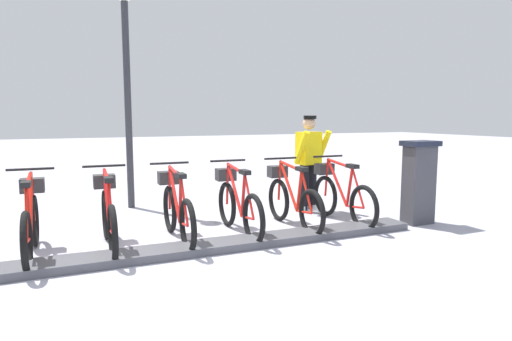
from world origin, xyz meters
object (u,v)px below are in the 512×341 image
object	(u,v)px
bike_docked_1	(292,199)
bike_docked_5	(31,221)
worker_near_rack	(309,159)
lamp_post	(126,63)
bike_docked_2	(237,203)
payment_kiosk	(419,181)
bike_docked_0	(341,195)
bike_docked_3	(177,209)
bike_docked_4	(108,214)

from	to	relation	value
bike_docked_1	bike_docked_5	xyz separation A→B (m)	(0.00, 3.47, 0.00)
worker_near_rack	lamp_post	world-z (taller)	lamp_post
bike_docked_2	bike_docked_5	xyz separation A→B (m)	(0.00, 2.60, 0.00)
bike_docked_1	payment_kiosk	bearing A→B (deg)	-106.77
bike_docked_5	lamp_post	bearing A→B (deg)	-31.30
payment_kiosk	bike_docked_5	world-z (taller)	payment_kiosk
bike_docked_5	payment_kiosk	bearing A→B (deg)	-96.08
bike_docked_0	bike_docked_2	world-z (taller)	same
bike_docked_0	bike_docked_3	xyz separation A→B (m)	(0.00, 2.60, 0.00)
payment_kiosk	bike_docked_3	size ratio (longest dim) A/B	0.74
bike_docked_5	lamp_post	distance (m)	3.56
lamp_post	bike_docked_5	bearing A→B (deg)	148.70
bike_docked_1	worker_near_rack	world-z (taller)	worker_near_rack
bike_docked_4	bike_docked_5	size ratio (longest dim) A/B	1.00
bike_docked_3	bike_docked_4	distance (m)	0.87
bike_docked_4	worker_near_rack	xyz separation A→B (m)	(0.90, -3.42, 0.48)
bike_docked_2	worker_near_rack	xyz separation A→B (m)	(0.90, -1.69, 0.48)
payment_kiosk	bike_docked_0	xyz separation A→B (m)	(0.57, 1.03, -0.24)
bike_docked_0	worker_near_rack	xyz separation A→B (m)	(0.90, 0.05, 0.48)
bike_docked_0	lamp_post	size ratio (longest dim) A/B	0.44
payment_kiosk	lamp_post	xyz separation A→B (m)	(3.00, 3.89, 1.91)
bike_docked_3	bike_docked_4	xyz separation A→B (m)	(0.00, 0.87, 0.00)
bike_docked_5	worker_near_rack	bearing A→B (deg)	-78.13
payment_kiosk	bike_docked_2	world-z (taller)	payment_kiosk
bike_docked_3	bike_docked_5	distance (m)	1.74
bike_docked_4	lamp_post	world-z (taller)	lamp_post
bike_docked_3	lamp_post	xyz separation A→B (m)	(2.43, 0.26, 2.14)
bike_docked_4	lamp_post	xyz separation A→B (m)	(2.43, -0.61, 2.14)
payment_kiosk	bike_docked_5	bearing A→B (deg)	83.92
bike_docked_0	lamp_post	xyz separation A→B (m)	(2.43, 2.86, 2.14)
bike_docked_1	bike_docked_5	size ratio (longest dim) A/B	1.00
bike_docked_2	bike_docked_3	world-z (taller)	same
bike_docked_2	bike_docked_4	distance (m)	1.74
bike_docked_0	worker_near_rack	world-z (taller)	worker_near_rack
bike_docked_0	bike_docked_2	distance (m)	1.74
bike_docked_1	bike_docked_4	world-z (taller)	same
bike_docked_5	lamp_post	size ratio (longest dim) A/B	0.44
worker_near_rack	lamp_post	size ratio (longest dim) A/B	0.42
worker_near_rack	bike_docked_2	bearing A→B (deg)	118.14
bike_docked_1	bike_docked_2	size ratio (longest dim) A/B	1.00
bike_docked_0	bike_docked_5	size ratio (longest dim) A/B	1.00
bike_docked_4	bike_docked_3	bearing A→B (deg)	-90.00
lamp_post	bike_docked_4	bearing A→B (deg)	165.90
bike_docked_1	bike_docked_0	bearing A→B (deg)	-90.00
bike_docked_5	bike_docked_2	bearing A→B (deg)	-90.00
bike_docked_1	lamp_post	xyz separation A→B (m)	(2.43, 1.99, 2.14)
bike_docked_0	bike_docked_5	world-z (taller)	same
bike_docked_1	bike_docked_2	bearing A→B (deg)	90.00
bike_docked_1	bike_docked_5	bearing A→B (deg)	90.00
payment_kiosk	lamp_post	bearing A→B (deg)	52.33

